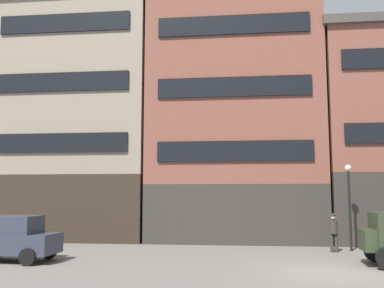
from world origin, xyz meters
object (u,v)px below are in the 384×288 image
sedan_dark (13,239)px  streetlamp_curbside (349,195)px  fire_hydrant_curbside (26,237)px  pedestrian_officer (334,231)px

sedan_dark → streetlamp_curbside: size_ratio=0.91×
sedan_dark → streetlamp_curbside: bearing=18.2°
sedan_dark → streetlamp_curbside: 15.33m
sedan_dark → fire_hydrant_curbside: (-2.19, 5.36, -0.49)m
pedestrian_officer → fire_hydrant_curbside: 15.80m
streetlamp_curbside → pedestrian_officer: bearing=-149.0°
sedan_dark → fire_hydrant_curbside: sedan_dark is taller
sedan_dark → fire_hydrant_curbside: bearing=112.3°
fire_hydrant_curbside → sedan_dark: bearing=-67.7°
fire_hydrant_curbside → pedestrian_officer: bearing=-4.2°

